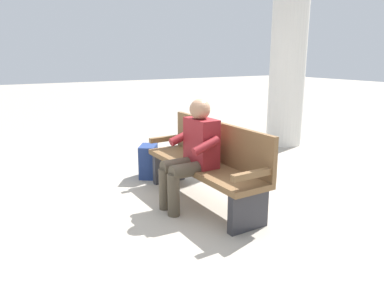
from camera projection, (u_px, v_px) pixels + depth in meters
The scene contains 5 objects.
ground_plane at pixel (202, 202), 4.14m from camera, with size 40.00×40.00×0.00m, color #A89E8E.
bench_near at pixel (208, 162), 4.06m from camera, with size 1.81×0.51×0.90m.
person_seated at pixel (193, 151), 3.86m from camera, with size 0.57×0.58×1.18m.
backpack at pixel (149, 162), 4.93m from camera, with size 0.38×0.36×0.44m.
support_pillar at pixel (289, 40), 6.42m from camera, with size 0.63×0.63×3.77m, color silver.
Camera 1 is at (-3.27, 2.07, 1.62)m, focal length 33.99 mm.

